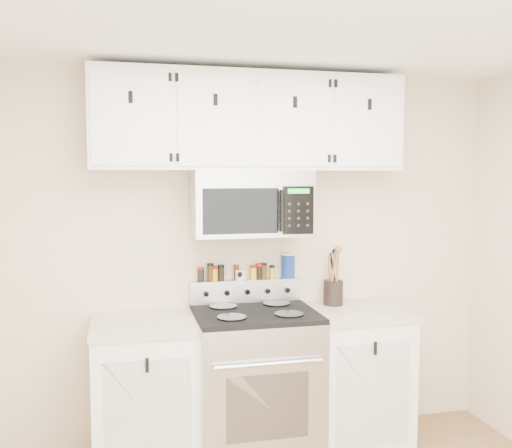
{
  "coord_description": "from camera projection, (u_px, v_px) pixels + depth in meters",
  "views": [
    {
      "loc": [
        -0.81,
        -2.03,
        1.8
      ],
      "look_at": [
        0.01,
        1.45,
        1.5
      ],
      "focal_mm": 40.0,
      "sensor_mm": 36.0,
      "label": 1
    }
  ],
  "objects": [
    {
      "name": "range",
      "position": [
        255.0,
        382.0,
        3.65
      ],
      "size": [
        0.76,
        0.65,
        1.1
      ],
      "color": "#B7B7BA",
      "rests_on": "floor"
    },
    {
      "name": "spice_jar_1",
      "position": [
        210.0,
        272.0,
        3.81
      ],
      "size": [
        0.04,
        0.04,
        0.12
      ],
      "color": "#42260F",
      "rests_on": "range"
    },
    {
      "name": "spice_jar_4",
      "position": [
        236.0,
        272.0,
        3.86
      ],
      "size": [
        0.04,
        0.04,
        0.1
      ],
      "color": "#3A1E0E",
      "rests_on": "range"
    },
    {
      "name": "upper_cabinets",
      "position": [
        250.0,
        122.0,
        3.66
      ],
      "size": [
        2.0,
        0.35,
        0.62
      ],
      "color": "white",
      "rests_on": "back_wall"
    },
    {
      "name": "base_cabinet_left",
      "position": [
        146.0,
        394.0,
        3.52
      ],
      "size": [
        0.64,
        0.62,
        0.92
      ],
      "color": "white",
      "rests_on": "floor"
    },
    {
      "name": "kitchen_timer",
      "position": [
        239.0,
        275.0,
        3.86
      ],
      "size": [
        0.08,
        0.07,
        0.07
      ],
      "primitive_type": "cube",
      "rotation": [
        0.0,
        0.0,
        0.39
      ],
      "color": "white",
      "rests_on": "range"
    },
    {
      "name": "spice_jar_8",
      "position": [
        272.0,
        272.0,
        3.91
      ],
      "size": [
        0.04,
        0.04,
        0.09
      ],
      "color": "gold",
      "rests_on": "range"
    },
    {
      "name": "base_cabinet_right",
      "position": [
        354.0,
        376.0,
        3.83
      ],
      "size": [
        0.64,
        0.62,
        0.92
      ],
      "color": "white",
      "rests_on": "floor"
    },
    {
      "name": "utensil_crock",
      "position": [
        333.0,
        291.0,
        3.91
      ],
      "size": [
        0.13,
        0.13,
        0.39
      ],
      "color": "black",
      "rests_on": "base_cabinet_right"
    },
    {
      "name": "spice_jar_5",
      "position": [
        253.0,
        272.0,
        3.88
      ],
      "size": [
        0.05,
        0.05,
        0.1
      ],
      "color": "yellow",
      "rests_on": "range"
    },
    {
      "name": "back_wall",
      "position": [
        245.0,
        257.0,
        3.9
      ],
      "size": [
        3.5,
        0.01,
        2.5
      ],
      "primitive_type": "cube",
      "color": "beige",
      "rests_on": "floor"
    },
    {
      "name": "spice_jar_2",
      "position": [
        215.0,
        274.0,
        3.82
      ],
      "size": [
        0.04,
        0.04,
        0.1
      ],
      "color": "gold",
      "rests_on": "range"
    },
    {
      "name": "spice_jar_7",
      "position": [
        264.0,
        271.0,
        3.9
      ],
      "size": [
        0.05,
        0.05,
        0.11
      ],
      "color": "#473011",
      "rests_on": "range"
    },
    {
      "name": "spice_jar_0",
      "position": [
        201.0,
        274.0,
        3.8
      ],
      "size": [
        0.05,
        0.05,
        0.1
      ],
      "color": "black",
      "rests_on": "range"
    },
    {
      "name": "spice_jar_6",
      "position": [
        259.0,
        271.0,
        3.89
      ],
      "size": [
        0.05,
        0.05,
        0.11
      ],
      "color": "black",
      "rests_on": "range"
    },
    {
      "name": "salt_canister",
      "position": [
        288.0,
        265.0,
        3.94
      ],
      "size": [
        0.09,
        0.09,
        0.17
      ],
      "color": "navy",
      "rests_on": "range"
    },
    {
      "name": "microwave",
      "position": [
        251.0,
        203.0,
        3.68
      ],
      "size": [
        0.76,
        0.44,
        0.42
      ],
      "color": "#9E9EA3",
      "rests_on": "back_wall"
    },
    {
      "name": "spice_jar_3",
      "position": [
        221.0,
        273.0,
        3.83
      ],
      "size": [
        0.04,
        0.04,
        0.11
      ],
      "color": "black",
      "rests_on": "range"
    }
  ]
}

